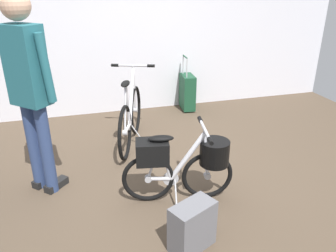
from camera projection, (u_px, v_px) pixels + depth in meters
name	position (u px, v px, depth m)	size (l,w,h in m)	color
ground_plane	(177.00, 188.00, 3.20)	(6.52, 6.52, 0.00)	brown
back_wall	(129.00, 3.00, 4.59)	(6.52, 0.10, 3.10)	silver
folding_bike_foreground	(183.00, 162.00, 2.89)	(0.98, 0.53, 0.71)	black
display_bike_left	(131.00, 117.00, 3.94)	(0.60, 1.25, 0.92)	black
visitor_near_wall	(29.00, 84.00, 2.79)	(0.41, 0.40, 1.78)	navy
rolling_suitcase	(187.00, 92.00, 5.06)	(0.21, 0.37, 0.83)	#19472D
backpack_on_floor	(192.00, 226.00, 2.42)	(0.38, 0.31, 0.38)	slate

